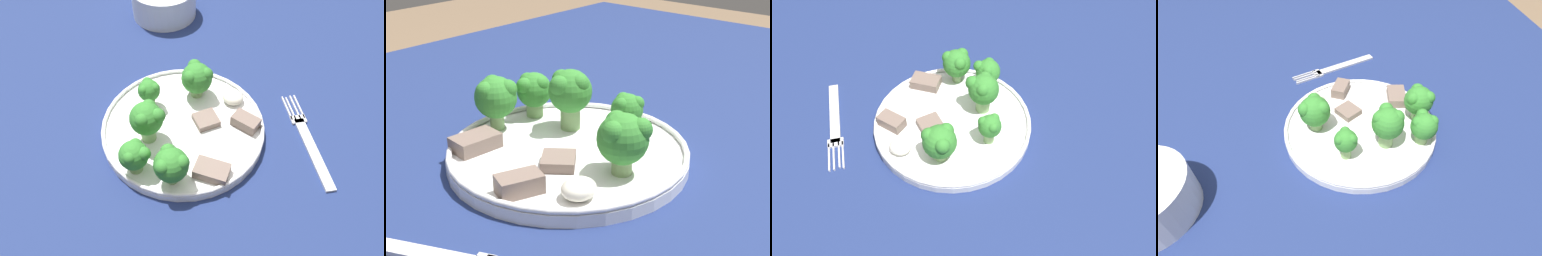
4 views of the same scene
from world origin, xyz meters
TOP-DOWN VIEW (x-y plane):
  - table at (0.00, 0.00)m, footprint 1.30×1.17m
  - dinner_plate at (0.04, -0.08)m, footprint 0.24×0.24m
  - fork at (0.23, -0.06)m, footprint 0.09×0.17m
  - broccoli_floret_near_rim_left at (-0.02, -0.06)m, footprint 0.03×0.03m
  - broccoli_floret_center_left at (0.00, -0.17)m, footprint 0.04×0.04m
  - broccoli_floret_back_left at (0.05, -0.01)m, footprint 0.05×0.05m
  - broccoli_floret_front_left at (0.05, -0.18)m, footprint 0.05×0.05m
  - broccoli_floret_center_back at (0.00, -0.12)m, footprint 0.05×0.05m
  - meat_slice_front_slice at (0.13, -0.06)m, footprint 0.05×0.04m
  - meat_slice_middle_slice at (0.10, -0.16)m, footprint 0.05×0.03m
  - meat_slice_rear_slice at (0.07, -0.07)m, footprint 0.05×0.05m
  - sauce_dollop at (0.11, -0.02)m, footprint 0.03×0.03m

SIDE VIEW (x-z plane):
  - table at x=0.00m, z-range 0.28..0.98m
  - fork at x=0.23m, z-range 0.71..0.71m
  - dinner_plate at x=0.04m, z-range 0.71..0.72m
  - meat_slice_rear_slice at x=0.07m, z-range 0.72..0.73m
  - meat_slice_middle_slice at x=0.10m, z-range 0.72..0.73m
  - meat_slice_front_slice at x=0.13m, z-range 0.72..0.73m
  - sauce_dollop at x=0.11m, z-range 0.72..0.74m
  - broccoli_floret_center_left at x=0.00m, z-range 0.72..0.78m
  - broccoli_floret_near_rim_left at x=-0.02m, z-range 0.72..0.77m
  - broccoli_floret_back_left at x=0.05m, z-range 0.72..0.78m
  - broccoli_floret_front_left at x=0.05m, z-range 0.73..0.79m
  - broccoli_floret_center_back at x=0.00m, z-range 0.73..0.79m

